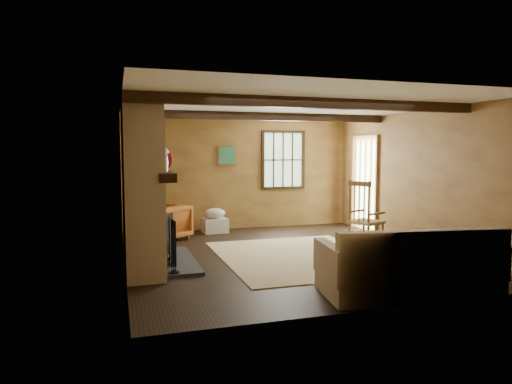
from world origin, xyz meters
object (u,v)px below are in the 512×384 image
object	(u,v)px
laundry_basket	(215,225)
armchair	(166,222)
rocking_chair	(364,220)
sofa	(410,270)
fireplace	(143,191)

from	to	relation	value
laundry_basket	armchair	bearing A→B (deg)	-155.61
rocking_chair	sofa	distance (m)	2.63
rocking_chair	sofa	size ratio (longest dim) A/B	0.56
rocking_chair	armchair	bearing A→B (deg)	38.66
fireplace	laundry_basket	world-z (taller)	fireplace
rocking_chair	armchair	distance (m)	3.69
rocking_chair	laundry_basket	size ratio (longest dim) A/B	2.38
fireplace	rocking_chair	distance (m)	3.80
fireplace	rocking_chair	xyz separation A→B (m)	(3.75, 0.07, -0.60)
sofa	armchair	world-z (taller)	sofa
fireplace	laundry_basket	size ratio (longest dim) A/B	4.80
armchair	sofa	bearing A→B (deg)	84.27
fireplace	sofa	world-z (taller)	fireplace
fireplace	laundry_basket	distance (m)	2.99
fireplace	laundry_basket	bearing A→B (deg)	56.14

